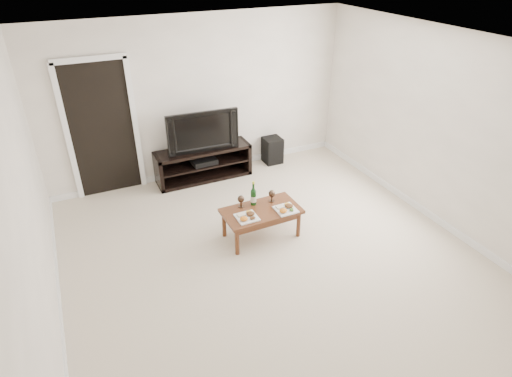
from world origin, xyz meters
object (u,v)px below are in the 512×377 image
object	(u,v)px
media_console	(203,163)
subwoofer	(272,150)
television	(201,129)
coffee_table	(261,223)

from	to	relation	value
media_console	subwoofer	world-z (taller)	media_console
subwoofer	television	bearing A→B (deg)	-176.63
media_console	television	size ratio (longest dim) A/B	1.37
television	subwoofer	xyz separation A→B (m)	(1.33, 0.07, -0.65)
media_console	coffee_table	world-z (taller)	media_console
media_console	television	world-z (taller)	television
television	media_console	bearing A→B (deg)	0.00
media_console	subwoofer	size ratio (longest dim) A/B	3.39
coffee_table	television	bearing A→B (deg)	94.96
media_console	television	xyz separation A→B (m)	(0.00, 0.00, 0.61)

